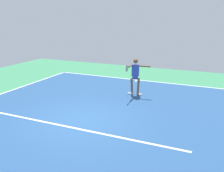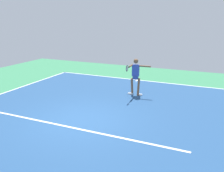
# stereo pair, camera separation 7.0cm
# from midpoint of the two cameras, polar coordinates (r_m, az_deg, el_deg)

# --- Properties ---
(ground_plane) EXTENTS (21.75, 21.75, 0.00)m
(ground_plane) POSITION_cam_midpoint_polar(r_m,az_deg,el_deg) (9.54, -6.85, -7.77)
(ground_plane) COLOR #388456
(court_surface) EXTENTS (10.99, 13.57, 0.00)m
(court_surface) POSITION_cam_midpoint_polar(r_m,az_deg,el_deg) (9.54, -6.85, -7.76)
(court_surface) COLOR navy
(court_surface) RESTS_ON ground_plane
(court_line_baseline_near) EXTENTS (10.99, 0.10, 0.01)m
(court_line_baseline_near) POSITION_cam_midpoint_polar(r_m,az_deg,el_deg) (15.39, 6.10, 1.41)
(court_line_baseline_near) COLOR white
(court_line_baseline_near) RESTS_ON ground_plane
(court_line_service) EXTENTS (8.24, 0.10, 0.01)m
(court_line_service) POSITION_cam_midpoint_polar(r_m,az_deg,el_deg) (8.97, -9.30, -9.43)
(court_line_service) COLOR white
(court_line_service) RESTS_ON ground_plane
(court_line_centre_mark) EXTENTS (0.10, 0.30, 0.01)m
(court_line_centre_mark) POSITION_cam_midpoint_polar(r_m,az_deg,el_deg) (15.21, 5.87, 1.24)
(court_line_centre_mark) COLOR white
(court_line_centre_mark) RESTS_ON ground_plane
(tennis_player) EXTENTS (1.11, 1.23, 1.85)m
(tennis_player) POSITION_cam_midpoint_polar(r_m,az_deg,el_deg) (12.14, 5.64, 2.75)
(tennis_player) COLOR brown
(tennis_player) RESTS_ON ground_plane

